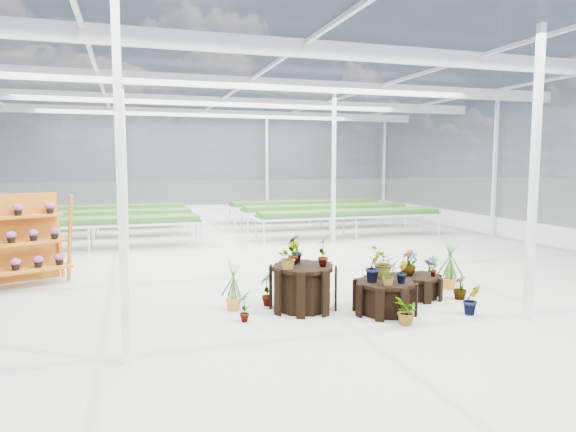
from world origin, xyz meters
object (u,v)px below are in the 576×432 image
object	(u,v)px
plinth_mid	(385,297)
plinth_tall	(303,288)
shelf_rack	(22,240)
plinth_low	(416,286)

from	to	relation	value
plinth_mid	plinth_tall	bearing A→B (deg)	153.43
plinth_tall	shelf_rack	world-z (taller)	shelf_rack
plinth_low	shelf_rack	size ratio (longest dim) A/B	0.50
plinth_mid	plinth_low	size ratio (longest dim) A/B	1.10
plinth_mid	shelf_rack	size ratio (longest dim) A/B	0.55
plinth_tall	plinth_low	xyz separation A→B (m)	(2.20, 0.10, -0.17)
plinth_tall	shelf_rack	size ratio (longest dim) A/B	0.60
plinth_low	plinth_tall	bearing A→B (deg)	-177.40
plinth_tall	plinth_low	distance (m)	2.21
plinth_tall	plinth_low	size ratio (longest dim) A/B	1.20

